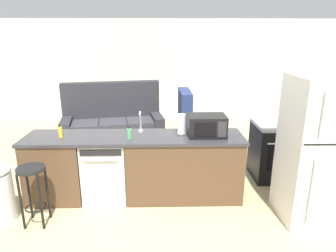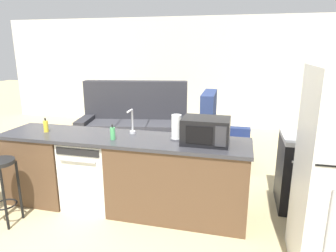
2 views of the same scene
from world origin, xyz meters
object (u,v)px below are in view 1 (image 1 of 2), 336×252
Objects in this scene: stove_range at (278,151)px; refrigerator at (316,151)px; bar_stool at (33,183)px; dish_soap_bottle at (60,132)px; kettle at (289,116)px; paper_towel_roll at (181,125)px; couch at (113,125)px; microwave at (207,126)px; soap_bottle at (129,134)px; armchair at (195,134)px; dishwasher at (106,169)px.

stove_range is 1.18m from refrigerator.
dish_soap_bottle is at bearing 73.82° from bar_stool.
kettle reaches higher than bar_stool.
dish_soap_bottle is (-1.61, -0.08, -0.07)m from paper_towel_roll.
dish_soap_bottle is at bearing -98.42° from couch.
bar_stool is at bearing -178.74° from refrigerator.
kettle reaches higher than dish_soap_bottle.
paper_towel_roll is 1.60× the size of dish_soap_bottle.
soap_bottle is at bearing -173.54° from microwave.
bar_stool is at bearing -163.63° from microwave.
microwave reaches higher than kettle.
armchair is at bearing -15.23° from couch.
dishwasher is 0.93× the size of stove_range.
soap_bottle is 2.22m from armchair.
dishwasher is 2.66m from stove_range.
refrigerator reaches higher than stove_range.
bar_stool is at bearing -100.12° from couch.
dishwasher is at bearing -83.65° from couch.
dish_soap_bottle is at bearing 170.53° from refrigerator.
refrigerator is at bearing -97.83° from kettle.
microwave is at bearing -10.54° from paper_towel_roll.
soap_bottle is 1.28m from bar_stool.
bar_stool is 2.85m from couch.
microwave is 1.77× the size of paper_towel_roll.
stove_range is at bearing 89.99° from refrigerator.
soap_bottle is (-2.25, 0.43, 0.09)m from refrigerator.
microwave is 1.03m from soap_bottle.
stove_range is 1.22× the size of bar_stool.
couch is at bearing 79.88° from bar_stool.
bar_stool is (-1.78, -0.68, -0.50)m from paper_towel_roll.
refrigerator reaches higher than armchair.
microwave is 0.42× the size of armchair.
refrigerator reaches higher than dishwasher.
soap_bottle is at bearing -18.43° from dishwasher.
bar_stool is (-2.12, -0.62, -0.50)m from microwave.
armchair is (-1.18, 2.28, -0.53)m from refrigerator.
armchair is at bearing 47.43° from bar_stool.
bar_stool is at bearing -159.01° from paper_towel_roll.
refrigerator is 3.97m from couch.
couch reaches higher than stove_range.
armchair is at bearing 41.39° from dish_soap_bottle.
paper_towel_roll is at bearing 169.46° from microwave.
refrigerator reaches higher than paper_towel_roll.
couch is (-1.62, 2.18, -0.65)m from microwave.
soap_bottle is 0.24× the size of bar_stool.
soap_bottle is 0.86× the size of kettle.
soap_bottle is 1.00× the size of dish_soap_bottle.
soap_bottle is (-1.02, -0.12, -0.07)m from microwave.
paper_towel_roll is 0.38× the size of bar_stool.
armchair is (1.07, 1.85, -0.62)m from soap_bottle.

